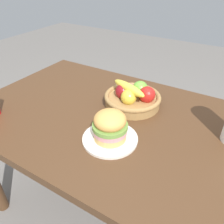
% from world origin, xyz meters
% --- Properties ---
extents(ground_plane, '(8.00, 8.00, 0.00)m').
position_xyz_m(ground_plane, '(0.00, 0.00, 0.00)').
color(ground_plane, slate).
extents(dining_table, '(1.40, 0.90, 0.75)m').
position_xyz_m(dining_table, '(0.00, 0.00, 0.65)').
color(dining_table, '#4C301C').
rests_on(dining_table, ground_plane).
extents(plate, '(0.23, 0.23, 0.01)m').
position_xyz_m(plate, '(0.09, -0.15, 0.76)').
color(plate, silver).
rests_on(plate, dining_table).
extents(sandwich, '(0.15, 0.15, 0.13)m').
position_xyz_m(sandwich, '(0.09, -0.15, 0.83)').
color(sandwich, '#DBAD60').
rests_on(sandwich, plate).
extents(fruit_basket, '(0.29, 0.29, 0.13)m').
position_xyz_m(fruit_basket, '(0.05, 0.14, 0.80)').
color(fruit_basket, '#9E7542').
rests_on(fruit_basket, dining_table).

